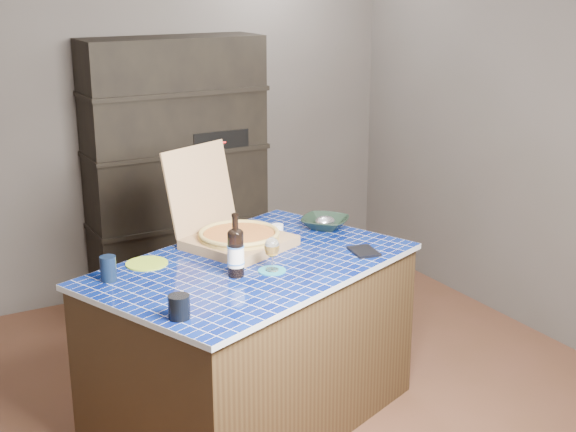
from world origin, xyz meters
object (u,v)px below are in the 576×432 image
dvd_case (364,251)px  wine_glass (272,248)px  mead_bottle (236,252)px  pizza_box (235,233)px  bowl (325,223)px  kitchen_island (253,342)px

dvd_case → wine_glass: bearing=-169.5°
mead_bottle → dvd_case: bearing=-1.9°
wine_glass → dvd_case: (0.53, 0.00, -0.11)m
pizza_box → dvd_case: 0.67m
mead_bottle → dvd_case: (0.70, -0.02, -0.11)m
dvd_case → bowl: 0.44m
mead_bottle → kitchen_island: bearing=40.8°
pizza_box → wine_glass: bearing=-113.2°
bowl → wine_glass: bearing=-142.1°
kitchen_island → mead_bottle: (-0.14, -0.12, 0.54)m
bowl → kitchen_island: bearing=-154.0°
wine_glass → kitchen_island: bearing=102.0°
mead_bottle → bowl: (0.74, 0.42, -0.09)m
pizza_box → wine_glass: (-0.01, -0.41, 0.05)m
kitchen_island → pizza_box: pizza_box is taller
pizza_box → bowl: (0.56, 0.03, -0.04)m
dvd_case → bowl: (0.04, 0.44, 0.02)m
wine_glass → dvd_case: wine_glass is taller
dvd_case → bowl: bowl is taller
kitchen_island → bowl: bowl is taller
mead_bottle → wine_glass: mead_bottle is taller
mead_bottle → bowl: mead_bottle is taller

